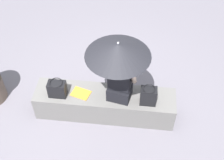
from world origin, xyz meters
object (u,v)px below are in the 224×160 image
at_px(handbag_black, 57,89).
at_px(magazine, 81,93).
at_px(parasol, 118,50).
at_px(person_seated, 120,79).
at_px(tote_bag_canvas, 148,96).

xyz_separation_m(handbag_black, magazine, (0.34, 0.06, -0.13)).
height_order(parasol, magazine, parasol).
relative_size(person_seated, parasol, 0.84).
height_order(person_seated, magazine, person_seated).
relative_size(parasol, magazine, 3.82).
height_order(handbag_black, tote_bag_canvas, tote_bag_canvas).
bearing_deg(person_seated, tote_bag_canvas, -8.86).
bearing_deg(parasol, magazine, -179.03).
relative_size(parasol, tote_bag_canvas, 3.35).
relative_size(handbag_black, tote_bag_canvas, 0.88).
height_order(person_seated, handbag_black, person_seated).
height_order(handbag_black, magazine, handbag_black).
distance_m(handbag_black, tote_bag_canvas, 1.37).
bearing_deg(handbag_black, tote_bag_canvas, -0.16).
xyz_separation_m(person_seated, parasol, (-0.04, 0.01, 0.55)).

